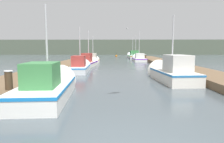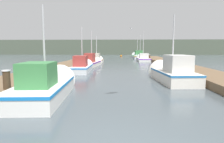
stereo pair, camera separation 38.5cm
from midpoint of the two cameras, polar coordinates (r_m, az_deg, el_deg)
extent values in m
cube|color=brown|center=(20.20, -12.44, 1.61)|extent=(2.61, 40.00, 0.39)
cube|color=brown|center=(20.27, 18.94, 1.42)|extent=(2.61, 40.00, 0.39)
cube|color=#4C5647|center=(65.77, 3.04, 6.91)|extent=(120.00, 16.00, 4.36)
cube|color=silver|center=(8.00, -17.74, -5.39)|extent=(1.98, 4.28, 0.60)
cube|color=blue|center=(7.96, -17.81, -3.71)|extent=(2.02, 4.32, 0.10)
cone|color=silver|center=(10.35, -14.03, -2.57)|extent=(1.62, 0.89, 1.56)
cube|color=#387A42|center=(7.39, -19.04, -0.77)|extent=(1.16, 1.49, 0.84)
cylinder|color=#B2B2B7|center=(8.14, -17.59, 7.45)|extent=(0.08, 0.08, 2.97)
cube|color=silver|center=(11.94, 18.14, -1.37)|extent=(2.02, 4.08, 0.65)
cube|color=#2B71B2|center=(11.91, 18.19, -0.12)|extent=(2.05, 4.11, 0.10)
cone|color=silver|center=(14.18, 14.78, -0.03)|extent=(1.65, 0.97, 1.58)
cube|color=silver|center=(11.40, 19.15, 2.17)|extent=(1.29, 1.75, 0.91)
cylinder|color=#B2B2B7|center=(12.11, 17.98, 7.81)|extent=(0.08, 0.08, 3.17)
cube|color=silver|center=(16.44, -8.00, 0.79)|extent=(1.54, 4.18, 0.51)
cube|color=#378AD8|center=(16.42, -8.01, 1.47)|extent=(1.57, 4.21, 0.10)
cone|color=silver|center=(18.87, -6.90, 1.56)|extent=(1.33, 0.86, 1.30)
cube|color=#99332D|center=(15.87, -8.32, 3.00)|extent=(1.04, 1.34, 0.83)
cylinder|color=#B2B2B7|center=(16.66, -7.95, 7.13)|extent=(0.08, 0.08, 3.12)
cube|color=silver|center=(21.48, -5.50, 2.16)|extent=(1.68, 4.37, 0.48)
cube|color=#56119B|center=(21.47, -5.50, 2.64)|extent=(1.71, 4.40, 0.10)
cone|color=silver|center=(23.95, -4.15, 2.64)|extent=(1.34, 0.90, 1.28)
cube|color=#99332D|center=(20.91, -5.85, 3.97)|extent=(1.01, 1.48, 0.92)
cylinder|color=#B2B2B7|center=(21.73, -5.37, 7.22)|extent=(0.08, 0.08, 3.31)
cube|color=silver|center=(25.32, -4.08, 2.84)|extent=(1.39, 3.65, 0.46)
cube|color=#C4591E|center=(25.31, -4.08, 3.23)|extent=(1.42, 3.68, 0.10)
cone|color=silver|center=(27.51, -3.47, 3.15)|extent=(1.30, 0.79, 1.29)
cube|color=#B2AD9E|center=(24.84, -4.23, 4.26)|extent=(1.02, 1.18, 0.83)
cylinder|color=#B2B2B7|center=(25.54, -4.03, 6.73)|extent=(0.08, 0.08, 2.97)
cube|color=silver|center=(29.84, 9.30, 3.34)|extent=(1.78, 4.03, 0.45)
cube|color=#7A1CD8|center=(29.83, 9.31, 3.66)|extent=(1.81, 4.06, 0.10)
cone|color=silver|center=(32.27, 8.71, 3.60)|extent=(1.62, 0.96, 1.59)
cube|color=silver|center=(29.32, 9.45, 4.44)|extent=(1.25, 1.18, 0.73)
cylinder|color=#B2B2B7|center=(30.09, 9.30, 7.58)|extent=(0.08, 0.08, 3.97)
cube|color=silver|center=(35.04, 8.31, 3.99)|extent=(2.12, 4.39, 0.63)
cube|color=#B87F12|center=(35.03, 8.31, 4.41)|extent=(2.15, 4.43, 0.10)
cone|color=silver|center=(37.69, 8.25, 4.18)|extent=(1.78, 1.17, 1.70)
cube|color=#387A42|center=(34.48, 8.34, 5.23)|extent=(1.23, 1.31, 0.91)
cylinder|color=#B2B2B7|center=(35.33, 8.36, 7.46)|extent=(0.08, 0.08, 3.62)
cube|color=silver|center=(39.70, 7.58, 4.25)|extent=(2.06, 5.27, 0.54)
cube|color=green|center=(39.69, 7.58, 4.55)|extent=(2.09, 5.30, 0.10)
cone|color=silver|center=(42.75, 7.02, 4.43)|extent=(1.74, 1.06, 1.69)
cube|color=#387A42|center=(39.04, 7.72, 5.27)|extent=(1.24, 1.78, 0.91)
cylinder|color=#B2B2B7|center=(40.05, 7.55, 7.21)|extent=(0.08, 0.08, 3.57)
cylinder|color=#473523|center=(29.42, 11.05, 3.75)|extent=(0.22, 0.22, 0.96)
cylinder|color=silver|center=(29.40, 11.07, 4.72)|extent=(0.25, 0.25, 0.04)
cylinder|color=#473523|center=(8.45, -26.65, -3.53)|extent=(0.27, 0.27, 1.07)
cylinder|color=silver|center=(8.38, -26.85, 0.22)|extent=(0.31, 0.31, 0.04)
cylinder|color=#473523|center=(14.45, 20.82, 1.20)|extent=(0.31, 0.31, 1.31)
cylinder|color=silver|center=(14.41, 20.93, 3.87)|extent=(0.36, 0.36, 0.04)
sphere|color=#BF6513|center=(46.10, 2.87, 4.46)|extent=(0.49, 0.49, 0.49)
cylinder|color=black|center=(46.08, 2.87, 5.08)|extent=(0.06, 0.06, 0.50)
ellipsoid|color=white|center=(24.73, 5.73, 12.11)|extent=(0.29, 0.15, 0.12)
cube|color=gray|center=(24.87, 5.70, 12.13)|extent=(0.13, 0.28, 0.07)
cube|color=gray|center=(24.60, 5.77, 12.18)|extent=(0.13, 0.28, 0.07)
camera|label=1|loc=(0.19, -89.07, 0.11)|focal=32.00mm
camera|label=2|loc=(0.19, 90.93, -0.11)|focal=32.00mm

